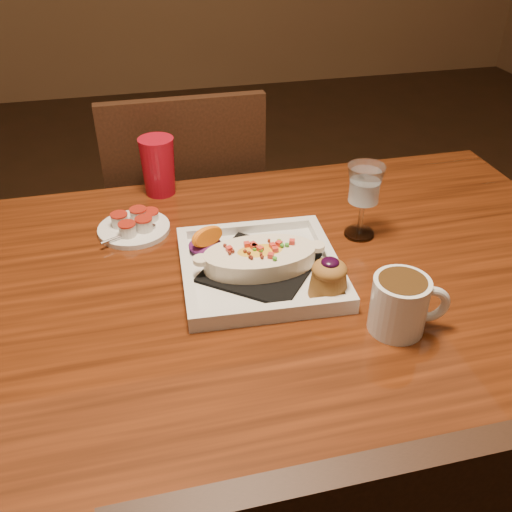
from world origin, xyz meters
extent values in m
cube|color=maroon|center=(0.00, 0.00, 0.73)|extent=(1.50, 0.90, 0.04)
cylinder|color=black|center=(0.67, 0.37, 0.35)|extent=(0.07, 0.07, 0.71)
cube|color=black|center=(0.00, 0.70, 0.45)|extent=(0.42, 0.42, 0.04)
cylinder|color=black|center=(0.17, 0.87, 0.23)|extent=(0.04, 0.04, 0.45)
cylinder|color=black|center=(-0.17, 0.87, 0.23)|extent=(0.04, 0.04, 0.45)
cylinder|color=black|center=(0.17, 0.53, 0.23)|extent=(0.04, 0.04, 0.45)
cylinder|color=black|center=(-0.17, 0.53, 0.23)|extent=(0.04, 0.04, 0.45)
cube|color=black|center=(0.00, 0.51, 0.70)|extent=(0.40, 0.03, 0.46)
cube|color=silver|center=(0.07, 0.03, 0.76)|extent=(0.30, 0.30, 0.01)
cube|color=black|center=(0.07, 0.03, 0.77)|extent=(0.25, 0.25, 0.01)
ellipsoid|color=gold|center=(0.07, 0.03, 0.79)|extent=(0.18, 0.10, 0.03)
ellipsoid|color=#5D155A|center=(-0.01, 0.12, 0.77)|extent=(0.07, 0.07, 0.02)
cone|color=#905B24|center=(0.17, -0.07, 0.79)|extent=(0.07, 0.07, 0.05)
ellipsoid|color=#905B24|center=(0.17, -0.07, 0.81)|extent=(0.06, 0.06, 0.03)
ellipsoid|color=black|center=(0.17, -0.07, 0.83)|extent=(0.03, 0.03, 0.01)
cylinder|color=silver|center=(0.25, -0.16, 0.80)|extent=(0.09, 0.09, 0.09)
cylinder|color=#37220F|center=(0.25, -0.16, 0.84)|extent=(0.08, 0.08, 0.02)
torus|color=silver|center=(0.30, -0.17, 0.80)|extent=(0.07, 0.03, 0.07)
cylinder|color=silver|center=(0.30, 0.12, 0.75)|extent=(0.06, 0.06, 0.01)
cylinder|color=silver|center=(0.30, 0.12, 0.79)|extent=(0.01, 0.01, 0.07)
cone|color=silver|center=(0.30, 0.12, 0.86)|extent=(0.07, 0.07, 0.08)
cylinder|color=silver|center=(-0.14, 0.24, 0.76)|extent=(0.15, 0.15, 0.01)
cylinder|color=silver|center=(-0.17, 0.25, 0.77)|extent=(0.03, 0.03, 0.03)
cylinder|color=#B12415|center=(-0.17, 0.25, 0.79)|extent=(0.04, 0.04, 0.00)
cylinder|color=silver|center=(-0.13, 0.26, 0.77)|extent=(0.03, 0.03, 0.03)
cylinder|color=#B12415|center=(-0.13, 0.26, 0.79)|extent=(0.04, 0.04, 0.00)
cylinder|color=silver|center=(-0.12, 0.22, 0.77)|extent=(0.03, 0.03, 0.03)
cylinder|color=#B12415|center=(-0.12, 0.22, 0.79)|extent=(0.04, 0.04, 0.00)
cylinder|color=silver|center=(-0.16, 0.21, 0.77)|extent=(0.03, 0.03, 0.03)
cylinder|color=#B12415|center=(-0.16, 0.21, 0.79)|extent=(0.04, 0.04, 0.00)
cylinder|color=silver|center=(-0.11, 0.26, 0.76)|extent=(0.04, 0.04, 0.03)
cylinder|color=#B12415|center=(-0.11, 0.26, 0.78)|extent=(0.04, 0.04, 0.00)
cone|color=#A50B1D|center=(-0.07, 0.40, 0.82)|extent=(0.08, 0.08, 0.13)
camera|label=1|loc=(-0.14, -0.79, 1.36)|focal=40.00mm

